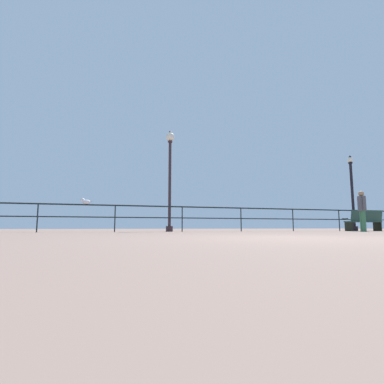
% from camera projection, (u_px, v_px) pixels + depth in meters
% --- Properties ---
extents(ground_plane, '(60.00, 60.00, 0.00)m').
position_uv_depth(ground_plane, '(305.00, 238.00, 4.72)').
color(ground_plane, '#876B5D').
extents(pier_railing, '(26.04, 0.05, 1.01)m').
position_uv_depth(pier_railing, '(182.00, 212.00, 11.74)').
color(pier_railing, black).
rests_on(pier_railing, ground_plane).
extents(bench_near_left, '(1.73, 0.73, 0.95)m').
position_uv_depth(bench_near_left, '(365.00, 220.00, 13.46)').
color(bench_near_left, '#254239').
rests_on(bench_near_left, ground_plane).
extents(lamppost_center, '(0.36, 0.36, 4.17)m').
position_uv_depth(lamppost_center, '(170.00, 169.00, 11.97)').
color(lamppost_center, '#322227').
rests_on(lamppost_center, ground_plane).
extents(lamppost_right, '(0.31, 0.31, 3.81)m').
position_uv_depth(lamppost_right, '(352.00, 193.00, 14.70)').
color(lamppost_right, black).
rests_on(lamppost_right, ground_plane).
extents(person_by_bench, '(0.32, 0.51, 1.68)m').
position_uv_depth(person_by_bench, '(362.00, 208.00, 12.23)').
color(person_by_bench, '#356C47').
rests_on(person_by_bench, ground_plane).
extents(seagull_on_rail, '(0.45, 0.25, 0.22)m').
position_uv_depth(seagull_on_rail, '(86.00, 201.00, 10.70)').
color(seagull_on_rail, silver).
rests_on(seagull_on_rail, pier_railing).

